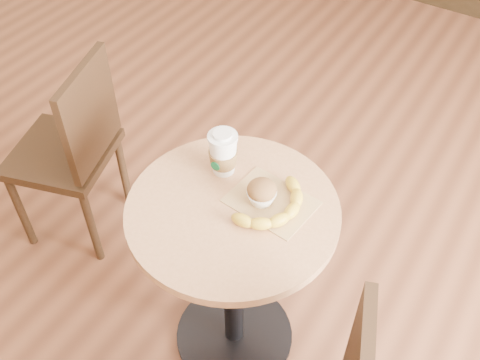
% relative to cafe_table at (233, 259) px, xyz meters
% --- Properties ---
extents(cafe_table, '(0.62, 0.62, 0.75)m').
position_rel_cafe_table_xyz_m(cafe_table, '(0.00, 0.00, 0.00)').
color(cafe_table, black).
rests_on(cafe_table, ground).
extents(chair_left, '(0.47, 0.47, 0.86)m').
position_rel_cafe_table_xyz_m(chair_left, '(-0.83, 0.13, -0.03)').
color(chair_left, black).
rests_on(chair_left, ground).
extents(kraft_bag, '(0.26, 0.20, 0.00)m').
position_rel_cafe_table_xyz_m(kraft_bag, '(0.08, 0.08, 0.25)').
color(kraft_bag, '#AB8652').
rests_on(kraft_bag, cafe_table).
extents(coffee_cup, '(0.09, 0.09, 0.15)m').
position_rel_cafe_table_xyz_m(coffee_cup, '(-0.11, 0.11, 0.32)').
color(coffee_cup, white).
rests_on(coffee_cup, cafe_table).
extents(muffin, '(0.09, 0.09, 0.08)m').
position_rel_cafe_table_xyz_m(muffin, '(0.06, 0.06, 0.29)').
color(muffin, white).
rests_on(muffin, kraft_bag).
extents(banana, '(0.25, 0.31, 0.04)m').
position_rel_cafe_table_xyz_m(banana, '(0.11, 0.06, 0.27)').
color(banana, gold).
rests_on(banana, kraft_bag).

